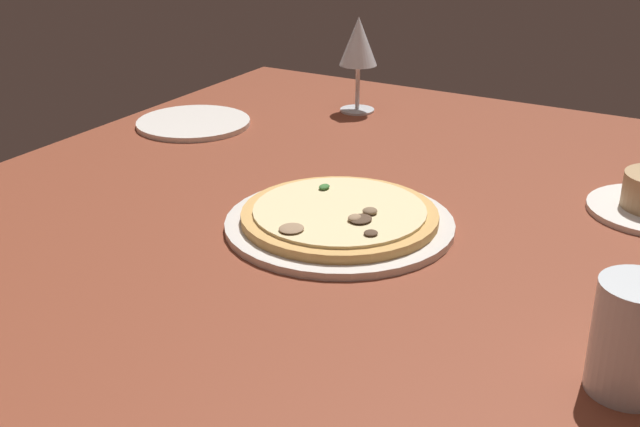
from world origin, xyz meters
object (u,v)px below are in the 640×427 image
wine_glass_far (358,45)px  side_plate (193,123)px  pizza_main (340,219)px  water_glass (632,345)px

wine_glass_far → side_plate: size_ratio=0.87×
wine_glass_far → pizza_main: bearing=25.1°
water_glass → side_plate: 91.81cm
pizza_main → wine_glass_far: 53.50cm
pizza_main → water_glass: (17.52, 38.15, 3.30)cm
water_glass → side_plate: water_glass is taller
wine_glass_far → side_plate: bearing=-43.2°
wine_glass_far → water_glass: 88.96cm
wine_glass_far → side_plate: wine_glass_far is taller
pizza_main → water_glass: water_glass is taller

